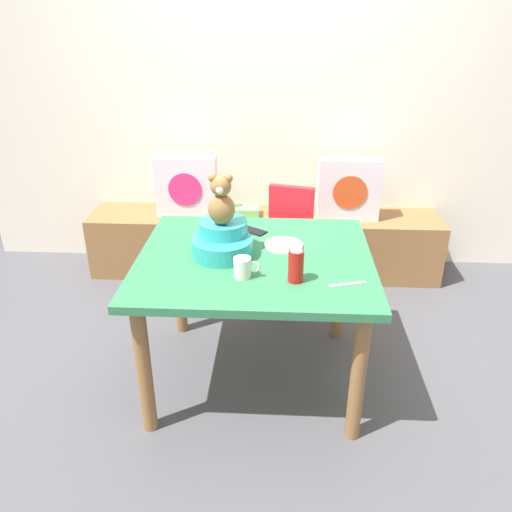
{
  "coord_description": "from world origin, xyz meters",
  "views": [
    {
      "loc": [
        0.13,
        -2.22,
        1.83
      ],
      "look_at": [
        0.0,
        0.1,
        0.69
      ],
      "focal_mm": 35.25,
      "sensor_mm": 36.0,
      "label": 1
    }
  ],
  "objects_px": {
    "pillow_floral_right": "(349,189)",
    "coffee_mug": "(243,267)",
    "dinner_plate_near": "(284,245)",
    "cell_phone": "(253,231)",
    "book_stack": "(246,211)",
    "dining_table": "(255,274)",
    "highchair": "(286,231)",
    "teddy_bear": "(221,201)",
    "ketchup_bottle": "(296,263)",
    "infant_seat_teal": "(223,241)",
    "pillow_floral_left": "(187,186)"
  },
  "relations": [
    {
      "from": "pillow_floral_left",
      "to": "highchair",
      "type": "relative_size",
      "value": 0.56
    },
    {
      "from": "highchair",
      "to": "book_stack",
      "type": "bearing_deg",
      "value": 124.21
    },
    {
      "from": "teddy_bear",
      "to": "pillow_floral_right",
      "type": "bearing_deg",
      "value": 57.96
    },
    {
      "from": "highchair",
      "to": "teddy_bear",
      "type": "distance_m",
      "value": 1.0
    },
    {
      "from": "pillow_floral_left",
      "to": "cell_phone",
      "type": "bearing_deg",
      "value": -60.02
    },
    {
      "from": "infant_seat_teal",
      "to": "coffee_mug",
      "type": "relative_size",
      "value": 2.75
    },
    {
      "from": "teddy_bear",
      "to": "ketchup_bottle",
      "type": "bearing_deg",
      "value": -36.12
    },
    {
      "from": "infant_seat_teal",
      "to": "ketchup_bottle",
      "type": "bearing_deg",
      "value": -36.18
    },
    {
      "from": "highchair",
      "to": "dinner_plate_near",
      "type": "xyz_separation_m",
      "value": [
        -0.02,
        -0.7,
        0.22
      ]
    },
    {
      "from": "dining_table",
      "to": "coffee_mug",
      "type": "height_order",
      "value": "coffee_mug"
    },
    {
      "from": "dinner_plate_near",
      "to": "book_stack",
      "type": "bearing_deg",
      "value": 103.72
    },
    {
      "from": "pillow_floral_left",
      "to": "ketchup_bottle",
      "type": "bearing_deg",
      "value": -62.8
    },
    {
      "from": "ketchup_bottle",
      "to": "dinner_plate_near",
      "type": "xyz_separation_m",
      "value": [
        -0.05,
        0.36,
        -0.08
      ]
    },
    {
      "from": "cell_phone",
      "to": "book_stack",
      "type": "bearing_deg",
      "value": 40.38
    },
    {
      "from": "teddy_bear",
      "to": "cell_phone",
      "type": "xyz_separation_m",
      "value": [
        0.13,
        0.28,
        -0.27
      ]
    },
    {
      "from": "dinner_plate_near",
      "to": "cell_phone",
      "type": "relative_size",
      "value": 1.39
    },
    {
      "from": "pillow_floral_right",
      "to": "coffee_mug",
      "type": "bearing_deg",
      "value": -113.88
    },
    {
      "from": "highchair",
      "to": "infant_seat_teal",
      "type": "xyz_separation_m",
      "value": [
        -0.32,
        -0.8,
        0.29
      ]
    },
    {
      "from": "pillow_floral_left",
      "to": "book_stack",
      "type": "xyz_separation_m",
      "value": [
        0.43,
        0.02,
        -0.19
      ]
    },
    {
      "from": "dining_table",
      "to": "infant_seat_teal",
      "type": "distance_m",
      "value": 0.24
    },
    {
      "from": "teddy_bear",
      "to": "dinner_plate_near",
      "type": "height_order",
      "value": "teddy_bear"
    },
    {
      "from": "infant_seat_teal",
      "to": "book_stack",
      "type": "bearing_deg",
      "value": 88.89
    },
    {
      "from": "dinner_plate_near",
      "to": "cell_phone",
      "type": "distance_m",
      "value": 0.24
    },
    {
      "from": "cell_phone",
      "to": "coffee_mug",
      "type": "bearing_deg",
      "value": -147.98
    },
    {
      "from": "dinner_plate_near",
      "to": "ketchup_bottle",
      "type": "bearing_deg",
      "value": -81.53
    },
    {
      "from": "ketchup_bottle",
      "to": "dinner_plate_near",
      "type": "distance_m",
      "value": 0.38
    },
    {
      "from": "pillow_floral_left",
      "to": "pillow_floral_right",
      "type": "relative_size",
      "value": 1.0
    },
    {
      "from": "book_stack",
      "to": "dinner_plate_near",
      "type": "xyz_separation_m",
      "value": [
        0.28,
        -1.14,
        0.26
      ]
    },
    {
      "from": "pillow_floral_right",
      "to": "infant_seat_teal",
      "type": "relative_size",
      "value": 1.33
    },
    {
      "from": "book_stack",
      "to": "dining_table",
      "type": "height_order",
      "value": "dining_table"
    },
    {
      "from": "pillow_floral_left",
      "to": "book_stack",
      "type": "relative_size",
      "value": 2.2
    },
    {
      "from": "ketchup_bottle",
      "to": "cell_phone",
      "type": "distance_m",
      "value": 0.59
    },
    {
      "from": "teddy_bear",
      "to": "cell_phone",
      "type": "bearing_deg",
      "value": 64.59
    },
    {
      "from": "highchair",
      "to": "cell_phone",
      "type": "xyz_separation_m",
      "value": [
        -0.19,
        -0.52,
        0.22
      ]
    },
    {
      "from": "dining_table",
      "to": "highchair",
      "type": "distance_m",
      "value": 0.84
    },
    {
      "from": "teddy_bear",
      "to": "dinner_plate_near",
      "type": "distance_m",
      "value": 0.42
    },
    {
      "from": "ketchup_bottle",
      "to": "dinner_plate_near",
      "type": "height_order",
      "value": "ketchup_bottle"
    },
    {
      "from": "highchair",
      "to": "ketchup_bottle",
      "type": "bearing_deg",
      "value": -88.15
    },
    {
      "from": "dining_table",
      "to": "pillow_floral_right",
      "type": "bearing_deg",
      "value": 64.0
    },
    {
      "from": "pillow_floral_left",
      "to": "dinner_plate_near",
      "type": "bearing_deg",
      "value": -57.65
    },
    {
      "from": "teddy_bear",
      "to": "coffee_mug",
      "type": "height_order",
      "value": "teddy_bear"
    },
    {
      "from": "teddy_bear",
      "to": "dinner_plate_near",
      "type": "bearing_deg",
      "value": 19.18
    },
    {
      "from": "infant_seat_teal",
      "to": "dinner_plate_near",
      "type": "relative_size",
      "value": 1.65
    },
    {
      "from": "book_stack",
      "to": "infant_seat_teal",
      "type": "height_order",
      "value": "infant_seat_teal"
    },
    {
      "from": "book_stack",
      "to": "coffee_mug",
      "type": "bearing_deg",
      "value": -86.31
    },
    {
      "from": "pillow_floral_left",
      "to": "dining_table",
      "type": "xyz_separation_m",
      "value": [
        0.56,
        -1.24,
        -0.04
      ]
    },
    {
      "from": "dinner_plate_near",
      "to": "cell_phone",
      "type": "height_order",
      "value": "dinner_plate_near"
    },
    {
      "from": "book_stack",
      "to": "highchair",
      "type": "bearing_deg",
      "value": -55.79
    },
    {
      "from": "cell_phone",
      "to": "infant_seat_teal",
      "type": "bearing_deg",
      "value": -171.68
    },
    {
      "from": "highchair",
      "to": "teddy_bear",
      "type": "bearing_deg",
      "value": -111.79
    }
  ]
}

